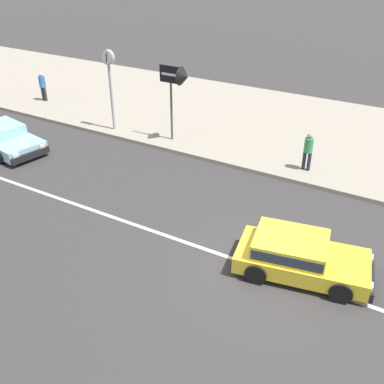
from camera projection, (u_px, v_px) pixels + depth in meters
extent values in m
plane|color=#383535|center=(266.00, 270.00, 12.65)|extent=(160.00, 160.00, 0.00)
cube|color=silver|center=(266.00, 270.00, 12.65)|extent=(50.40, 0.14, 0.01)
cube|color=#9E9384|center=(350.00, 140.00, 20.29)|extent=(68.00, 10.00, 0.15)
cube|color=#93C6D6|center=(1.00, 139.00, 19.62)|extent=(4.68, 2.56, 0.48)
cube|color=#93C6D6|center=(0.00, 130.00, 19.36)|extent=(1.93, 1.87, 0.42)
cube|color=#28333D|center=(0.00, 130.00, 19.36)|extent=(1.87, 1.89, 0.27)
cube|color=black|center=(31.00, 156.00, 18.40)|extent=(0.44, 1.72, 0.28)
cube|color=white|center=(42.00, 146.00, 18.71)|extent=(0.12, 0.25, 0.14)
cube|color=white|center=(16.00, 156.00, 17.91)|extent=(0.12, 0.25, 0.14)
cylinder|color=black|center=(36.00, 143.00, 19.45)|extent=(0.63, 0.33, 0.60)
cylinder|color=black|center=(0.00, 156.00, 18.35)|extent=(0.63, 0.33, 0.60)
cylinder|color=black|center=(3.00, 128.00, 20.99)|extent=(0.63, 0.33, 0.60)
cube|color=yellow|center=(302.00, 261.00, 12.37)|extent=(3.80, 2.33, 0.48)
cube|color=yellow|center=(291.00, 245.00, 12.23)|extent=(2.20, 1.87, 0.46)
cube|color=#28333D|center=(291.00, 245.00, 12.23)|extent=(2.13, 1.89, 0.29)
cube|color=black|center=(371.00, 278.00, 11.90)|extent=(0.42, 1.67, 0.28)
cube|color=white|center=(371.00, 259.00, 12.29)|extent=(0.12, 0.25, 0.14)
cube|color=white|center=(371.00, 287.00, 11.31)|extent=(0.12, 0.25, 0.14)
cylinder|color=black|center=(344.00, 255.00, 12.77)|extent=(0.63, 0.33, 0.60)
cylinder|color=black|center=(341.00, 292.00, 11.45)|extent=(0.63, 0.33, 0.60)
cylinder|color=black|center=(268.00, 240.00, 13.40)|extent=(0.63, 0.33, 0.60)
cylinder|color=black|center=(256.00, 273.00, 12.07)|extent=(0.63, 0.33, 0.60)
cylinder|color=#9E9EA3|center=(112.00, 98.00, 20.50)|extent=(0.12, 0.12, 3.04)
cylinder|color=#9E9EA3|center=(108.00, 57.00, 19.58)|extent=(0.64, 0.18, 0.64)
cylinder|color=white|center=(107.00, 58.00, 19.51)|extent=(0.57, 0.02, 0.57)
cylinder|color=white|center=(109.00, 57.00, 19.65)|extent=(0.57, 0.02, 0.57)
cube|color=black|center=(106.00, 58.00, 19.50)|extent=(0.04, 0.01, 0.29)
cube|color=black|center=(106.00, 58.00, 19.50)|extent=(0.11, 0.01, 0.46)
cylinder|color=#4C4C51|center=(172.00, 112.00, 19.59)|extent=(0.10, 0.10, 2.58)
cube|color=black|center=(170.00, 74.00, 18.73)|extent=(1.01, 0.06, 0.71)
cone|color=black|center=(184.00, 77.00, 18.44)|extent=(0.36, 0.78, 0.78)
cube|color=white|center=(170.00, 75.00, 18.71)|extent=(0.81, 0.01, 0.10)
cylinder|color=#333338|center=(43.00, 93.00, 24.69)|extent=(0.14, 0.14, 0.77)
cylinder|color=#333338|center=(45.00, 94.00, 24.60)|extent=(0.14, 0.14, 0.77)
cylinder|color=#336BB7|center=(42.00, 82.00, 24.31)|extent=(0.34, 0.34, 0.57)
sphere|color=#D6AD89|center=(41.00, 75.00, 24.11)|extent=(0.21, 0.21, 0.21)
cylinder|color=#232838|center=(304.00, 160.00, 17.51)|extent=(0.14, 0.14, 0.76)
cylinder|color=#232838|center=(309.00, 161.00, 17.42)|extent=(0.14, 0.14, 0.76)
cylinder|color=#389956|center=(309.00, 145.00, 17.13)|extent=(0.34, 0.34, 0.57)
sphere|color=tan|center=(310.00, 136.00, 16.94)|extent=(0.21, 0.21, 0.21)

